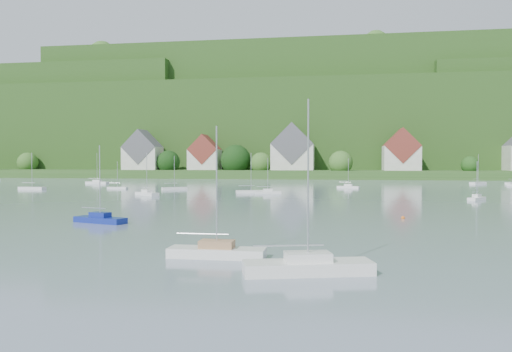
% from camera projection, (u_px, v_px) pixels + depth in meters
% --- Properties ---
extents(far_shore_strip, '(600.00, 60.00, 3.00)m').
position_uv_depth(far_shore_strip, '(283.00, 173.00, 203.61)').
color(far_shore_strip, '#2A511E').
rests_on(far_shore_strip, ground).
extents(forested_ridge, '(620.00, 181.22, 69.89)m').
position_uv_depth(forested_ridge, '(296.00, 131.00, 270.65)').
color(forested_ridge, '#1A3D13').
rests_on(forested_ridge, ground).
extents(village_building_0, '(14.00, 10.40, 16.00)m').
position_uv_depth(village_building_0, '(143.00, 153.00, 198.93)').
color(village_building_0, beige).
rests_on(village_building_0, far_shore_strip).
extents(village_building_1, '(12.00, 9.36, 14.00)m').
position_uv_depth(village_building_1, '(205.00, 155.00, 197.11)').
color(village_building_1, beige).
rests_on(village_building_1, far_shore_strip).
extents(village_building_2, '(16.00, 11.44, 18.00)m').
position_uv_depth(village_building_2, '(293.00, 151.00, 190.73)').
color(village_building_2, beige).
rests_on(village_building_2, far_shore_strip).
extents(village_building_3, '(13.00, 10.40, 15.50)m').
position_uv_depth(village_building_3, '(401.00, 153.00, 182.68)').
color(village_building_3, beige).
rests_on(village_building_3, far_shore_strip).
extents(near_sailboat_1, '(6.12, 3.40, 7.96)m').
position_uv_depth(near_sailboat_1, '(100.00, 219.00, 51.17)').
color(near_sailboat_1, navy).
rests_on(near_sailboat_1, ground).
extents(near_sailboat_2, '(6.41, 1.87, 8.63)m').
position_uv_depth(near_sailboat_2, '(217.00, 251.00, 32.68)').
color(near_sailboat_2, white).
rests_on(near_sailboat_2, ground).
extents(near_sailboat_4, '(7.53, 3.82, 9.79)m').
position_uv_depth(near_sailboat_4, '(308.00, 265.00, 27.90)').
color(near_sailboat_4, white).
rests_on(near_sailboat_4, ground).
extents(mooring_buoy_2, '(0.42, 0.42, 0.42)m').
position_uv_depth(mooring_buoy_2, '(403.00, 219.00, 54.67)').
color(mooring_buoy_2, orange).
rests_on(mooring_buoy_2, ground).
extents(far_sailboat_cluster, '(197.11, 65.05, 8.71)m').
position_uv_depth(far_sailboat_cluster, '(299.00, 186.00, 119.70)').
color(far_sailboat_cluster, white).
rests_on(far_sailboat_cluster, ground).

